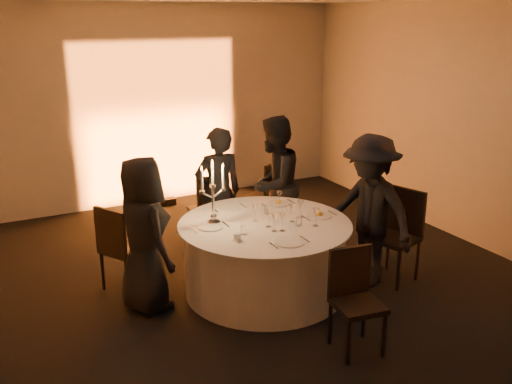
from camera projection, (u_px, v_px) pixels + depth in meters
name	position (u px, v px, depth m)	size (l,w,h in m)	color
floor	(265.00, 290.00, 6.11)	(7.00, 7.00, 0.00)	black
wall_back	(157.00, 105.00, 8.63)	(7.00, 7.00, 0.00)	#B7B3A9
wall_right	(481.00, 128.00, 6.97)	(7.00, 7.00, 0.00)	#B7B3A9
uplighter_fixture	(167.00, 202.00, 8.81)	(0.25, 0.12, 0.10)	black
banquet_table	(265.00, 257.00, 6.00)	(1.80, 1.80, 0.77)	black
chair_left	(119.00, 244.00, 5.96)	(0.57, 0.57, 0.95)	black
chair_back_left	(210.00, 206.00, 7.10)	(0.43, 0.43, 0.96)	black
chair_back_right	(267.00, 193.00, 7.55)	(0.58, 0.58, 0.99)	black
chair_right	(399.00, 229.00, 6.24)	(0.55, 0.55, 1.02)	black
chair_front	(354.00, 294.00, 4.95)	(0.45, 0.45, 0.91)	black
guest_left	(144.00, 235.00, 5.54)	(0.76, 0.50, 1.56)	black
guest_back_left	(218.00, 193.00, 6.76)	(0.58, 0.38, 1.59)	black
guest_back_right	(274.00, 184.00, 6.96)	(0.82, 0.64, 1.68)	black
guest_right	(369.00, 211.00, 6.06)	(1.07, 0.61, 1.66)	black
plate_left	(211.00, 227.00, 5.75)	(0.36, 0.25, 0.01)	white
plate_back_left	(229.00, 208.00, 6.32)	(0.36, 0.26, 0.01)	white
plate_back_right	(278.00, 203.00, 6.45)	(0.35, 0.26, 0.08)	white
plate_right	(319.00, 215.00, 6.07)	(0.36, 0.27, 0.08)	white
plate_front	(289.00, 242.00, 5.37)	(0.36, 0.28, 0.01)	white
coffee_cup	(237.00, 237.00, 5.43)	(0.11, 0.11, 0.07)	white
candelabra	(213.00, 201.00, 5.80)	(0.29, 0.14, 0.68)	silver
wine_glass_a	(274.00, 218.00, 5.62)	(0.07, 0.07, 0.19)	white
wine_glass_b	(269.00, 214.00, 5.73)	(0.07, 0.07, 0.19)	white
wine_glass_c	(293.00, 209.00, 5.88)	(0.07, 0.07, 0.19)	white
wine_glass_d	(279.00, 196.00, 6.31)	(0.07, 0.07, 0.19)	white
wine_glass_e	(316.00, 213.00, 5.76)	(0.07, 0.07, 0.19)	white
wine_glass_f	(300.00, 205.00, 6.00)	(0.07, 0.07, 0.19)	white
wine_glass_g	(282.00, 218.00, 5.63)	(0.07, 0.07, 0.19)	white
wine_glass_h	(255.00, 209.00, 5.89)	(0.07, 0.07, 0.19)	white
tumbler_a	(299.00, 221.00, 5.80)	(0.07, 0.07, 0.09)	white
tumbler_b	(267.00, 210.00, 6.14)	(0.07, 0.07, 0.09)	white
tumbler_c	(244.00, 230.00, 5.57)	(0.07, 0.07, 0.09)	white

